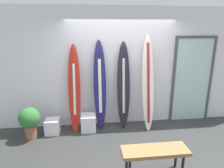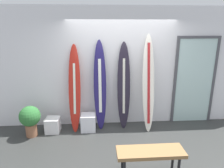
{
  "view_description": "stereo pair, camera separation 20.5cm",
  "coord_description": "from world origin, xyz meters",
  "px_view_note": "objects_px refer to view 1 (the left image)",
  "views": [
    {
      "loc": [
        -0.75,
        -3.35,
        2.32
      ],
      "look_at": [
        -0.24,
        0.95,
        1.09
      ],
      "focal_mm": 31.81,
      "sensor_mm": 36.0,
      "label": 1
    },
    {
      "loc": [
        -0.54,
        -3.37,
        2.32
      ],
      "look_at": [
        -0.24,
        0.95,
        1.09
      ],
      "focal_mm": 31.81,
      "sensor_mm": 36.0,
      "label": 2
    }
  ],
  "objects_px": {
    "surfboard_charcoal": "(124,87)",
    "glass_door": "(192,78)",
    "surfboard_navy": "(100,87)",
    "display_block_center": "(53,126)",
    "surfboard_ivory": "(148,84)",
    "display_block_left": "(88,123)",
    "surfboard_crimson": "(74,89)",
    "potted_plant": "(29,120)",
    "bench": "(155,152)"
  },
  "relations": [
    {
      "from": "surfboard_crimson",
      "to": "potted_plant",
      "type": "xyz_separation_m",
      "value": [
        -0.96,
        -0.27,
        -0.57
      ]
    },
    {
      "from": "surfboard_crimson",
      "to": "surfboard_ivory",
      "type": "height_order",
      "value": "surfboard_ivory"
    },
    {
      "from": "surfboard_navy",
      "to": "surfboard_ivory",
      "type": "distance_m",
      "value": 1.11
    },
    {
      "from": "surfboard_navy",
      "to": "display_block_center",
      "type": "height_order",
      "value": "surfboard_navy"
    },
    {
      "from": "surfboard_crimson",
      "to": "bench",
      "type": "xyz_separation_m",
      "value": [
        1.34,
        -1.67,
        -0.59
      ]
    },
    {
      "from": "surfboard_charcoal",
      "to": "surfboard_ivory",
      "type": "xyz_separation_m",
      "value": [
        0.55,
        -0.11,
        0.09
      ]
    },
    {
      "from": "surfboard_charcoal",
      "to": "bench",
      "type": "distance_m",
      "value": 1.83
    },
    {
      "from": "display_block_left",
      "to": "bench",
      "type": "bearing_deg",
      "value": -56.2
    },
    {
      "from": "surfboard_navy",
      "to": "display_block_center",
      "type": "distance_m",
      "value": 1.4
    },
    {
      "from": "surfboard_crimson",
      "to": "surfboard_navy",
      "type": "distance_m",
      "value": 0.58
    },
    {
      "from": "surfboard_navy",
      "to": "display_block_left",
      "type": "relative_size",
      "value": 5.37
    },
    {
      "from": "surfboard_charcoal",
      "to": "display_block_left",
      "type": "height_order",
      "value": "surfboard_charcoal"
    },
    {
      "from": "potted_plant",
      "to": "bench",
      "type": "height_order",
      "value": "potted_plant"
    },
    {
      "from": "surfboard_crimson",
      "to": "display_block_left",
      "type": "xyz_separation_m",
      "value": [
        0.29,
        -0.1,
        -0.8
      ]
    },
    {
      "from": "surfboard_navy",
      "to": "bench",
      "type": "distance_m",
      "value": 1.97
    },
    {
      "from": "surfboard_charcoal",
      "to": "display_block_left",
      "type": "xyz_separation_m",
      "value": [
        -0.84,
        -0.14,
        -0.81
      ]
    },
    {
      "from": "glass_door",
      "to": "display_block_left",
      "type": "bearing_deg",
      "value": -173.18
    },
    {
      "from": "surfboard_charcoal",
      "to": "surfboard_ivory",
      "type": "bearing_deg",
      "value": -11.3
    },
    {
      "from": "surfboard_navy",
      "to": "glass_door",
      "type": "height_order",
      "value": "glass_door"
    },
    {
      "from": "potted_plant",
      "to": "surfboard_navy",
      "type": "bearing_deg",
      "value": 11.4
    },
    {
      "from": "surfboard_crimson",
      "to": "potted_plant",
      "type": "height_order",
      "value": "surfboard_crimson"
    },
    {
      "from": "surfboard_charcoal",
      "to": "display_block_left",
      "type": "relative_size",
      "value": 5.26
    },
    {
      "from": "display_block_left",
      "to": "glass_door",
      "type": "xyz_separation_m",
      "value": [
        2.6,
        0.31,
        0.91
      ]
    },
    {
      "from": "surfboard_ivory",
      "to": "potted_plant",
      "type": "relative_size",
      "value": 3.15
    },
    {
      "from": "surfboard_crimson",
      "to": "glass_door",
      "type": "xyz_separation_m",
      "value": [
        2.89,
        0.21,
        0.11
      ]
    },
    {
      "from": "surfboard_charcoal",
      "to": "surfboard_ivory",
      "type": "height_order",
      "value": "surfboard_ivory"
    },
    {
      "from": "surfboard_charcoal",
      "to": "display_block_center",
      "type": "bearing_deg",
      "value": -174.12
    },
    {
      "from": "surfboard_ivory",
      "to": "display_block_center",
      "type": "bearing_deg",
      "value": -178.45
    },
    {
      "from": "surfboard_ivory",
      "to": "surfboard_charcoal",
      "type": "bearing_deg",
      "value": 168.7
    },
    {
      "from": "glass_door",
      "to": "surfboard_navy",
      "type": "bearing_deg",
      "value": -175.56
    },
    {
      "from": "surfboard_navy",
      "to": "potted_plant",
      "type": "height_order",
      "value": "surfboard_navy"
    },
    {
      "from": "surfboard_navy",
      "to": "potted_plant",
      "type": "bearing_deg",
      "value": -168.6
    },
    {
      "from": "surfboard_ivory",
      "to": "bench",
      "type": "relative_size",
      "value": 2.05
    },
    {
      "from": "surfboard_crimson",
      "to": "glass_door",
      "type": "bearing_deg",
      "value": 4.25
    },
    {
      "from": "surfboard_navy",
      "to": "glass_door",
      "type": "distance_m",
      "value": 2.32
    },
    {
      "from": "surfboard_crimson",
      "to": "surfboard_navy",
      "type": "height_order",
      "value": "surfboard_navy"
    },
    {
      "from": "surfboard_charcoal",
      "to": "glass_door",
      "type": "relative_size",
      "value": 0.95
    },
    {
      "from": "surfboard_navy",
      "to": "surfboard_charcoal",
      "type": "bearing_deg",
      "value": 0.92
    },
    {
      "from": "surfboard_ivory",
      "to": "display_block_center",
      "type": "height_order",
      "value": "surfboard_ivory"
    },
    {
      "from": "surfboard_ivory",
      "to": "display_block_left",
      "type": "bearing_deg",
      "value": -178.75
    },
    {
      "from": "display_block_left",
      "to": "display_block_center",
      "type": "height_order",
      "value": "display_block_left"
    },
    {
      "from": "surfboard_crimson",
      "to": "potted_plant",
      "type": "distance_m",
      "value": 1.15
    },
    {
      "from": "surfboard_ivory",
      "to": "display_block_left",
      "type": "distance_m",
      "value": 1.65
    },
    {
      "from": "glass_door",
      "to": "potted_plant",
      "type": "height_order",
      "value": "glass_door"
    },
    {
      "from": "potted_plant",
      "to": "display_block_center",
      "type": "bearing_deg",
      "value": 18.8
    },
    {
      "from": "display_block_left",
      "to": "potted_plant",
      "type": "bearing_deg",
      "value": -171.87
    },
    {
      "from": "surfboard_navy",
      "to": "glass_door",
      "type": "bearing_deg",
      "value": 4.44
    },
    {
      "from": "bench",
      "to": "glass_door",
      "type": "bearing_deg",
      "value": 50.58
    },
    {
      "from": "display_block_left",
      "to": "display_block_center",
      "type": "xyz_separation_m",
      "value": [
        -0.81,
        -0.03,
        -0.02
      ]
    },
    {
      "from": "surfboard_navy",
      "to": "display_block_center",
      "type": "xyz_separation_m",
      "value": [
        -1.1,
        -0.16,
        -0.86
      ]
    }
  ]
}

